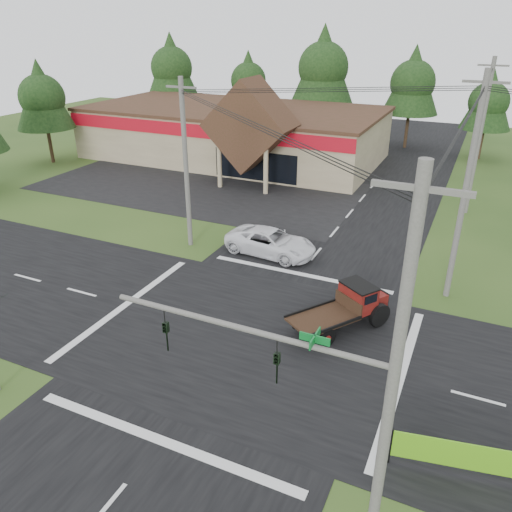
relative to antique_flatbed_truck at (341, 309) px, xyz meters
The scene contains 19 objects.
ground 4.59m from the antique_flatbed_truck, 145.50° to the right, with size 120.00×120.00×0.00m, color #274217.
road_ns 4.59m from the antique_flatbed_truck, 145.50° to the right, with size 12.00×120.00×0.02m, color black.
road_ew 4.59m from the antique_flatbed_truck, 145.50° to the right, with size 120.00×12.00×0.02m, color black.
parking_apron 24.19m from the antique_flatbed_truck, 137.03° to the left, with size 28.00×14.00×0.02m, color black.
cvs_building 33.31m from the antique_flatbed_truck, 125.64° to the left, with size 30.40×18.20×9.19m.
traffic_signal_mast 10.79m from the antique_flatbed_truck, 77.98° to the right, with size 8.12×0.24×7.00m.
utility_pole_nr 11.67m from the antique_flatbed_truck, 69.16° to the right, with size 2.00×0.30×11.00m.
utility_pole_nw 13.60m from the antique_flatbed_truck, 154.91° to the left, with size 2.00×0.30×10.50m.
utility_pole_ne 8.48m from the antique_flatbed_truck, 51.71° to the left, with size 2.00×0.30×11.50m.
utility_pole_n 20.48m from the antique_flatbed_truck, 77.50° to the left, with size 2.00×0.30×11.20m.
tree_row_a 50.86m from the antique_flatbed_truck, 131.95° to the left, with size 6.72×6.72×12.12m.
tree_row_b 46.37m from the antique_flatbed_truck, 120.96° to the left, with size 5.60×5.60×10.10m.
tree_row_c 41.54m from the antique_flatbed_truck, 109.58° to the left, with size 7.28×7.28×13.13m.
tree_row_d 40.14m from the antique_flatbed_truck, 95.33° to the left, with size 6.16×6.16×11.11m.
tree_row_e 38.04m from the antique_flatbed_truck, 83.43° to the left, with size 5.04×5.04×9.09m.
tree_side_w 40.13m from the antique_flatbed_truck, 153.91° to the left, with size 5.60×5.60×10.10m.
antique_flatbed_truck is the anchor object (origin of this frame).
roadside_banner 8.92m from the antique_flatbed_truck, 49.22° to the right, with size 4.34×0.13×1.48m, color #5CAC17, non-canonical shape.
white_pickup 8.98m from the antique_flatbed_truck, 134.85° to the left, with size 2.64×5.73×1.59m, color white.
Camera 1 is at (8.49, -17.45, 13.42)m, focal length 35.00 mm.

